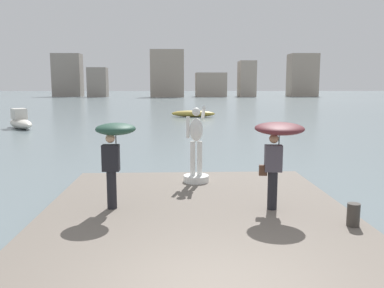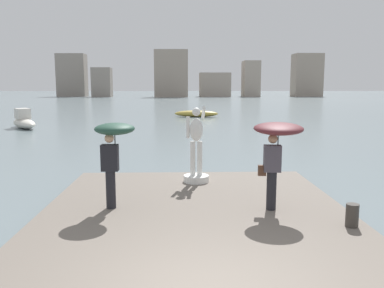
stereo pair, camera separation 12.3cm
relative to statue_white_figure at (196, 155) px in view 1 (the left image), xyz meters
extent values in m
plane|color=slate|center=(-0.13, 33.53, -1.20)|extent=(400.00, 400.00, 0.00)
cube|color=#70665B|center=(-0.13, -4.09, -1.00)|extent=(6.94, 10.76, 0.40)
cylinder|color=white|center=(0.00, -0.01, -0.71)|extent=(0.74, 0.74, 0.19)
cylinder|color=white|center=(-0.10, -0.01, -0.11)|extent=(0.15, 0.15, 1.01)
cylinder|color=white|center=(0.10, -0.01, -0.11)|extent=(0.15, 0.15, 1.01)
ellipsoid|color=white|center=(0.00, -0.01, 0.74)|extent=(0.38, 0.26, 0.68)
sphere|color=white|center=(0.00, -0.01, 1.25)|extent=(0.24, 0.24, 0.24)
cylinder|color=white|center=(-0.24, -0.01, 0.80)|extent=(0.10, 0.10, 0.62)
cylinder|color=white|center=(0.22, 0.26, 1.21)|extent=(0.10, 0.59, 0.40)
cylinder|color=black|center=(-2.06, -2.48, -0.36)|extent=(0.22, 0.22, 0.88)
cube|color=black|center=(-2.06, -2.48, 0.38)|extent=(0.38, 0.25, 0.60)
sphere|color=tan|center=(-2.06, -2.48, 0.82)|extent=(0.21, 0.21, 0.21)
cylinder|color=#262626|center=(-1.94, -2.44, 0.70)|extent=(0.02, 0.02, 0.54)
ellipsoid|color=#234738|center=(-1.94, -2.44, 1.03)|extent=(0.92, 0.92, 0.28)
cylinder|color=black|center=(1.60, -2.68, -0.36)|extent=(0.22, 0.22, 0.88)
cube|color=#47424C|center=(1.60, -2.68, 0.38)|extent=(0.40, 0.28, 0.60)
sphere|color=#A87A5B|center=(1.60, -2.68, 0.82)|extent=(0.21, 0.21, 0.21)
cylinder|color=#262626|center=(1.72, -2.66, 0.71)|extent=(0.02, 0.02, 0.56)
ellipsoid|color=#5B2328|center=(1.72, -2.66, 1.05)|extent=(1.21, 1.22, 0.31)
cube|color=#513323|center=(1.38, -2.64, 0.10)|extent=(0.19, 0.12, 0.24)
cylinder|color=#38332D|center=(2.96, -3.84, -0.57)|extent=(0.25, 0.25, 0.47)
ellipsoid|color=silver|center=(-12.28, 18.91, -0.83)|extent=(3.37, 4.07, 0.74)
cube|color=beige|center=(-12.46, 19.16, -0.12)|extent=(1.49, 1.59, 0.80)
ellipsoid|color=#B2993D|center=(1.20, 29.50, -0.87)|extent=(4.65, 1.94, 0.67)
cube|color=gray|center=(-32.59, 109.23, 5.06)|extent=(8.23, 5.20, 12.51)
cube|color=gray|center=(-22.90, 104.50, 2.96)|extent=(5.42, 4.49, 8.32)
cube|color=gray|center=(-2.95, 103.77, 5.39)|extent=(9.40, 7.14, 13.18)
cube|color=#A89989|center=(9.76, 106.36, 2.26)|extent=(8.88, 6.96, 6.92)
cube|color=#A89989|center=(20.48, 106.67, 3.99)|extent=(4.71, 6.65, 10.38)
cube|color=gray|center=(37.78, 108.64, 5.13)|extent=(8.27, 6.22, 12.65)
camera|label=1|loc=(-0.59, -11.35, 1.99)|focal=37.09mm
camera|label=2|loc=(-0.46, -11.35, 1.99)|focal=37.09mm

